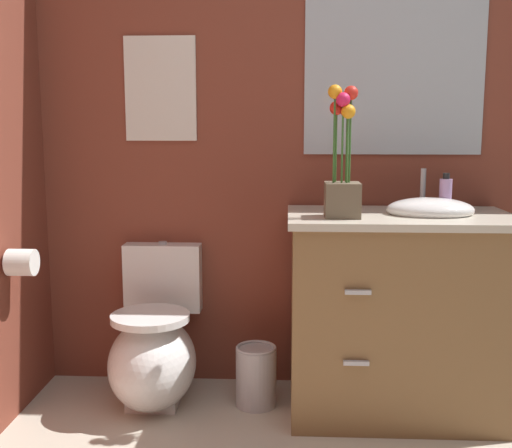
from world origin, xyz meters
name	(u,v)px	position (x,y,z in m)	size (l,w,h in m)	color
wall_back	(388,121)	(0.20, 1.77, 1.25)	(4.38, 0.05, 2.50)	brown
toilet	(154,350)	(-0.84, 1.47, 0.24)	(0.38, 0.59, 0.69)	white
vanity_cabinet	(398,312)	(0.22, 1.45, 0.44)	(0.94, 0.56, 1.05)	brown
flower_vase	(343,172)	(-0.04, 1.35, 1.05)	(0.14, 0.14, 0.52)	brown
soap_bottle	(445,195)	(0.40, 1.48, 0.94)	(0.05, 0.05, 0.17)	#B28CBF
trash_bin	(256,375)	(-0.39, 1.47, 0.14)	(0.18, 0.18, 0.27)	#B7B7BC
wall_poster	(160,89)	(-0.84, 1.74, 1.40)	(0.33, 0.01, 0.47)	silver
wall_mirror	(394,76)	(0.21, 1.74, 1.45)	(0.80, 0.01, 0.70)	#B2BCC6
toilet_paper_roll	(22,262)	(-1.34, 1.28, 0.68)	(0.11, 0.11, 0.11)	white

